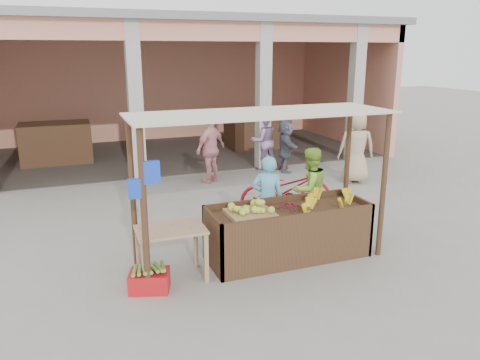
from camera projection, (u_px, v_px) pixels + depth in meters
name	position (u px, v px, depth m)	size (l,w,h in m)	color
ground	(259.00, 261.00, 7.51)	(60.00, 60.00, 0.00)	gray
market_building	(152.00, 69.00, 14.85)	(14.40, 6.40, 4.20)	tan
fruit_stall	(288.00, 234.00, 7.57)	(2.60, 0.95, 0.80)	#48321C
stall_awning	(258.00, 140.00, 7.03)	(4.09, 1.35, 2.39)	#48321C
banana_heap	(328.00, 201.00, 7.61)	(1.17, 0.64, 0.21)	yellow
melon_tray	(250.00, 210.00, 7.23)	(0.71, 0.61, 0.19)	#9F7B52
berry_heap	(288.00, 205.00, 7.48)	(0.49, 0.40, 0.15)	maroon
side_table	(171.00, 237.00, 6.76)	(1.00, 0.67, 0.80)	tan
papaya_pile	(170.00, 222.00, 6.70)	(0.65, 0.37, 0.19)	#4B8F2F
red_crate	(150.00, 281.00, 6.57)	(0.55, 0.39, 0.28)	red
plantain_bundle	(149.00, 269.00, 6.52)	(0.44, 0.31, 0.09)	olive
produce_sacks	(280.00, 159.00, 13.33)	(0.76, 0.71, 0.57)	maroon
vendor_blue	(268.00, 196.00, 8.13)	(0.62, 0.45, 1.65)	#5CC4E9
vendor_green	(310.00, 187.00, 8.64)	(0.80, 0.46, 1.65)	#9DD443
motorcycle	(286.00, 189.00, 9.61)	(2.03, 0.70, 1.06)	maroon
shopper_b	(211.00, 147.00, 11.81)	(1.09, 0.58, 1.86)	pink
shopper_c	(357.00, 143.00, 11.78)	(0.98, 0.64, 2.04)	tan
shopper_d	(285.00, 144.00, 12.91)	(1.44, 0.59, 1.56)	#545462
shopper_f	(264.00, 138.00, 13.14)	(0.87, 0.50, 1.77)	gray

